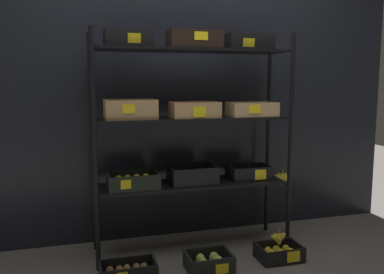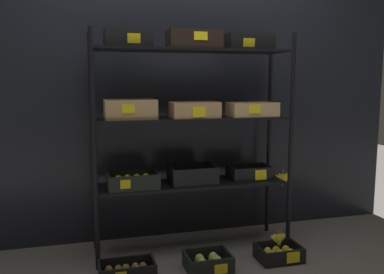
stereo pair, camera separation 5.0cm
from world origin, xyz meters
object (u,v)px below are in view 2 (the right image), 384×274
object	(u,v)px
display_rack	(191,116)
crate_ground_pear	(208,262)
crate_ground_kiwi	(127,271)
crate_ground_lemon	(279,254)
banana_bunch_loose	(279,239)

from	to	relation	value
display_rack	crate_ground_pear	size ratio (longest dim) A/B	5.30
display_rack	crate_ground_kiwi	size ratio (longest dim) A/B	4.43
display_rack	crate_ground_lemon	size ratio (longest dim) A/B	5.25
crate_ground_kiwi	crate_ground_lemon	size ratio (longest dim) A/B	1.18
display_rack	banana_bunch_loose	distance (m)	1.09
display_rack	crate_ground_pear	distance (m)	1.04
crate_ground_pear	display_rack	bearing A→B (deg)	92.76
banana_bunch_loose	crate_ground_lemon	bearing A→B (deg)	-9.71
crate_ground_pear	crate_ground_lemon	bearing A→B (deg)	0.75
crate_ground_lemon	banana_bunch_loose	distance (m)	0.11
crate_ground_lemon	crate_ground_pear	bearing A→B (deg)	-179.25
crate_ground_lemon	crate_ground_kiwi	bearing A→B (deg)	179.01
crate_ground_pear	banana_bunch_loose	xyz separation A→B (m)	(0.53, 0.01, 0.11)
crate_ground_lemon	display_rack	bearing A→B (deg)	146.52
crate_ground_pear	crate_ground_lemon	xyz separation A→B (m)	(0.54, 0.01, -0.00)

